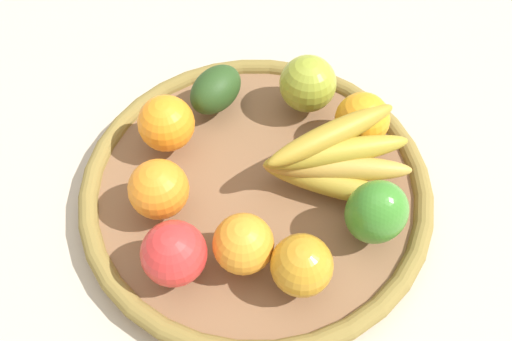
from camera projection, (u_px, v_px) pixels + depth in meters
The scene contains 12 objects.
ground_plane at pixel (256, 195), 0.72m from camera, with size 2.40×2.40×0.00m, color #BCAF9B.
basket at pixel (256, 187), 0.71m from camera, with size 0.46×0.46×0.04m.
orange_2 at pixel (159, 189), 0.64m from camera, with size 0.07×0.07×0.07m, color orange.
apple_2 at pixel (302, 265), 0.59m from camera, with size 0.07×0.07×0.07m, color #C18521.
banana_bunch at pixel (335, 160), 0.66m from camera, with size 0.15×0.19×0.08m.
orange_0 at pixel (166, 123), 0.70m from camera, with size 0.07×0.07×0.07m, color orange.
apple_1 at pixel (174, 253), 0.59m from camera, with size 0.07×0.07×0.07m, color red.
avocado at pixel (216, 89), 0.74m from camera, with size 0.09×0.06×0.06m, color #27461B.
orange_1 at pixel (362, 120), 0.70m from camera, with size 0.07×0.07×0.07m, color orange.
apple_0 at pixel (308, 84), 0.74m from camera, with size 0.08×0.08×0.08m, color #919F2F.
bell_pepper at pixel (376, 212), 0.62m from camera, with size 0.07×0.07×0.09m, color #3A8229.
orange_3 at pixel (243, 244), 0.60m from camera, with size 0.07×0.07×0.07m, color orange.
Camera 1 is at (0.39, -0.04, 0.61)m, focal length 37.53 mm.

